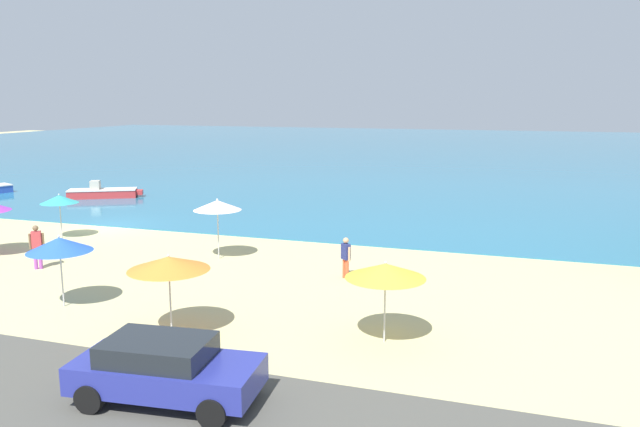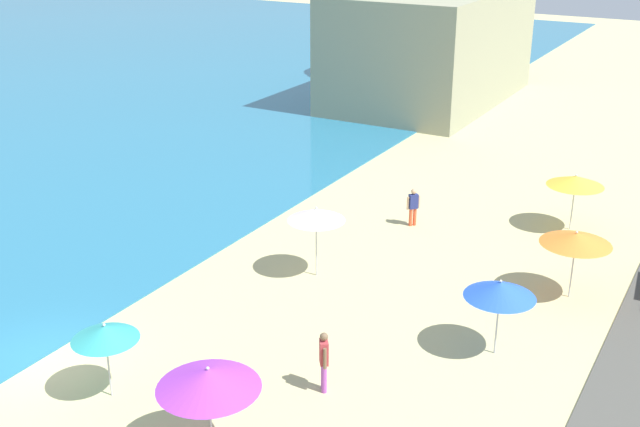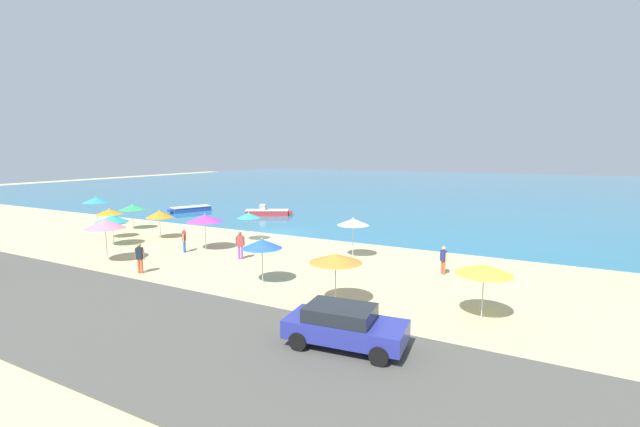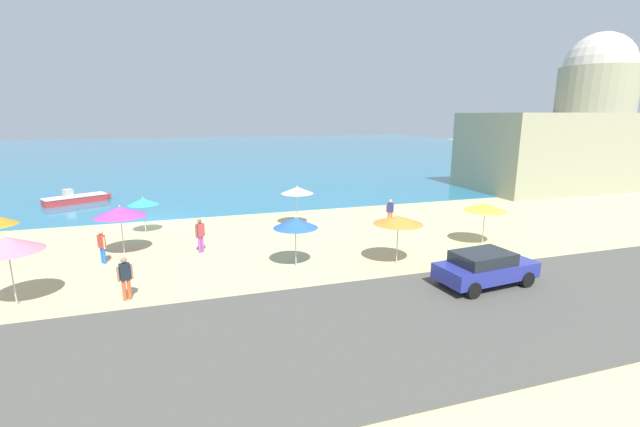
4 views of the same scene
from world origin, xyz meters
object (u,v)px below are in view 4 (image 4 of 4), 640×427
bather_2 (125,276)px  bather_3 (102,245)px  beach_umbrella_8 (297,190)px  bather_1 (390,210)px  beach_umbrella_1 (120,212)px  parked_car_0 (485,267)px  beach_umbrella_9 (295,223)px  harbor_fortress (569,133)px  beach_umbrella_6 (7,244)px  bather_0 (200,234)px  beach_umbrella_5 (143,202)px  beach_umbrella_7 (485,207)px  beach_umbrella_4 (398,220)px  skiff_offshore (75,199)px

bather_2 → bather_3: (-1.56, 4.82, -0.04)m
beach_umbrella_8 → bather_1: 6.19m
beach_umbrella_1 → parked_car_0: 17.27m
beach_umbrella_8 → bather_3: beach_umbrella_8 is taller
beach_umbrella_9 → harbor_fortress: 33.53m
bather_2 → harbor_fortress: harbor_fortress is taller
beach_umbrella_6 → bather_0: beach_umbrella_6 is taller
beach_umbrella_1 → beach_umbrella_8: (9.82, 2.77, 0.10)m
beach_umbrella_6 → parked_car_0: 18.18m
beach_umbrella_1 → bather_3: bearing=-121.8°
beach_umbrella_5 → bather_1: 15.20m
beach_umbrella_6 → beach_umbrella_1: bearing=59.8°
bather_1 → parked_car_0: bather_1 is taller
beach_umbrella_5 → beach_umbrella_9: beach_umbrella_9 is taller
beach_umbrella_8 → bather_2: (-9.02, -8.82, -1.35)m
bather_1 → bather_0: bearing=-167.8°
beach_umbrella_7 → harbor_fortress: bearing=34.2°
beach_umbrella_8 → bather_1: bearing=-10.7°
beach_umbrella_9 → bather_2: size_ratio=1.40×
beach_umbrella_8 → beach_umbrella_4: bearing=-71.5°
beach_umbrella_5 → bather_1: (15.00, -2.25, -1.04)m
beach_umbrella_1 → bather_1: 15.88m
beach_umbrella_5 → beach_umbrella_8: 9.16m
beach_umbrella_1 → bather_0: size_ratio=1.42×
beach_umbrella_4 → harbor_fortress: (25.74, 14.82, 3.10)m
beach_umbrella_8 → beach_umbrella_1: bearing=-164.2°
beach_umbrella_7 → skiff_offshore: (-23.74, 18.91, -1.67)m
beach_umbrella_5 → bather_0: (3.01, -4.84, -0.92)m
beach_umbrella_5 → beach_umbrella_1: bearing=-100.6°
parked_car_0 → harbor_fortress: harbor_fortress is taller
bather_0 → beach_umbrella_7: bearing=-11.8°
beach_umbrella_6 → skiff_offshore: bearing=96.2°
beach_umbrella_6 → skiff_offshore: 20.39m
beach_umbrella_5 → skiff_offshore: beach_umbrella_5 is taller
beach_umbrella_6 → beach_umbrella_9: beach_umbrella_6 is taller
bather_1 → skiff_offshore: bather_1 is taller
beach_umbrella_8 → parked_car_0: 12.84m
beach_umbrella_1 → beach_umbrella_7: bearing=-12.3°
bather_0 → beach_umbrella_6: bearing=-147.5°
beach_umbrella_4 → beach_umbrella_8: (-2.74, 8.17, 0.19)m
skiff_offshore → harbor_fortress: (43.54, -5.46, 4.83)m
beach_umbrella_6 → bather_1: beach_umbrella_6 is taller
beach_umbrella_4 → beach_umbrella_8: beach_umbrella_8 is taller
beach_umbrella_5 → parked_car_0: size_ratio=0.51×
bather_3 → parked_car_0: bather_3 is taller
bather_0 → skiff_offshore: size_ratio=0.37×
beach_umbrella_8 → bather_2: 12.68m
bather_2 → parked_car_0: 14.16m
beach_umbrella_7 → bather_3: size_ratio=1.43×
beach_umbrella_1 → parked_car_0: size_ratio=0.59×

